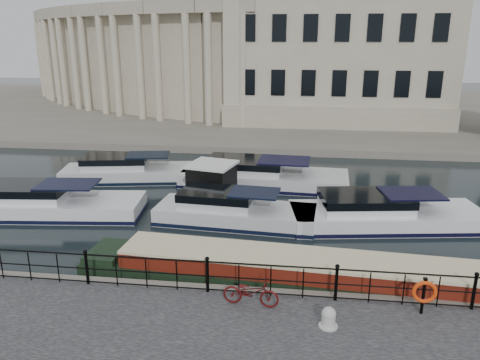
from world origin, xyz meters
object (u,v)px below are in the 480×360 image
object	(u,v)px
life_ring_post	(424,292)
narrowboat	(298,278)
mooring_bollard	(329,318)
harbour_hut	(212,185)
bicycle	(251,292)

from	to	relation	value
life_ring_post	narrowboat	xyz separation A→B (m)	(-3.61, 2.07, -0.91)
mooring_bollard	harbour_hut	distance (m)	12.50
mooring_bollard	bicycle	bearing A→B (deg)	160.13
mooring_bollard	narrowboat	world-z (taller)	narrowboat
narrowboat	harbour_hut	distance (m)	9.44
life_ring_post	bicycle	bearing A→B (deg)	-178.51
harbour_hut	bicycle	bearing A→B (deg)	-60.12
narrowboat	life_ring_post	bearing A→B (deg)	-25.55
narrowboat	harbour_hut	bearing A→B (deg)	122.90
life_ring_post	mooring_bollard	bearing A→B (deg)	-160.96
bicycle	mooring_bollard	distance (m)	2.42
mooring_bollard	harbour_hut	bearing A→B (deg)	115.50
harbour_hut	narrowboat	bearing A→B (deg)	-48.02
life_ring_post	narrowboat	distance (m)	4.26
narrowboat	harbour_hut	size ratio (longest dim) A/B	4.38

